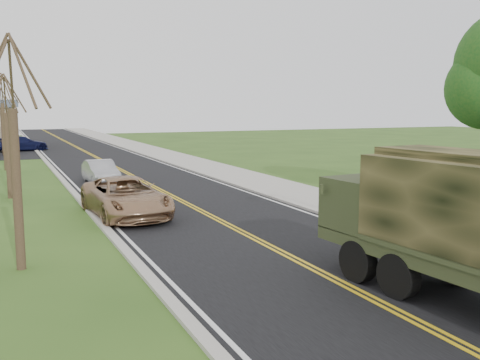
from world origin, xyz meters
TOP-DOWN VIEW (x-y plane):
  - road at (0.00, 40.00)m, footprint 8.00×120.00m
  - curb_right at (4.15, 40.00)m, footprint 0.30×120.00m
  - sidewalk_right at (5.90, 40.00)m, footprint 3.20×120.00m
  - curb_left at (-4.15, 40.00)m, footprint 0.30×120.00m
  - bare_tree_a at (-7.00, 10.00)m, footprint 1.93×2.26m
  - bare_tree_b at (-7.00, 22.00)m, footprint 1.83×2.14m
  - bare_tree_c at (-7.00, 34.00)m, footprint 2.04×2.39m
  - bare_tree_d at (-7.00, 46.00)m, footprint 1.88×2.20m
  - military_truck at (1.62, 3.52)m, footprint 2.88×6.82m
  - suv_champagne at (-2.99, 15.64)m, footprint 2.86×5.63m
  - sedan_silver at (-2.33, 24.99)m, footprint 1.55×4.02m
  - lot_car_navy at (-5.44, 50.00)m, footprint 5.34×3.68m

SIDE VIEW (x-z plane):
  - road at x=0.00m, z-range 0.00..0.01m
  - sidewalk_right at x=5.90m, z-range 0.00..0.10m
  - curb_left at x=-4.15m, z-range 0.00..0.10m
  - curb_right at x=4.15m, z-range 0.00..0.12m
  - sedan_silver at x=-2.33m, z-range 0.00..1.31m
  - lot_car_navy at x=-5.44m, z-range 0.00..1.44m
  - suv_champagne at x=-2.99m, z-range 0.00..1.52m
  - military_truck at x=1.62m, z-range 0.24..3.55m
  - bare_tree_b at x=-7.00m, z-range -0.39..5.34m
  - bare_tree_d at x=-7.00m, z-range -0.40..5.50m
  - bare_tree_a at x=-7.00m, z-range -0.41..5.66m
  - bare_tree_c at x=-7.00m, z-range -0.44..5.99m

